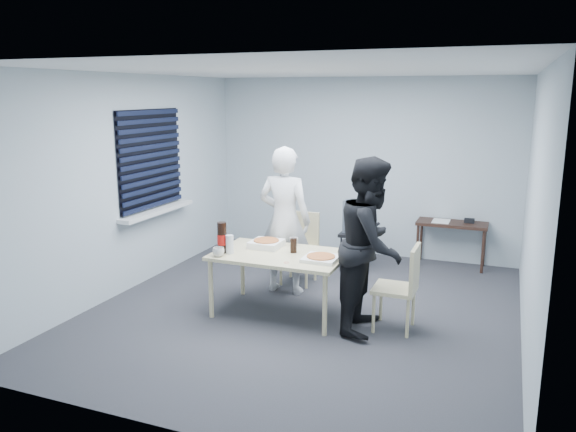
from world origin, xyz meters
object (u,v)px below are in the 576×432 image
at_px(chair_right, 404,282).
at_px(soda_bottle, 222,238).
at_px(dining_table, 280,259).
at_px(person_black, 371,245).
at_px(side_table, 452,228).
at_px(stool, 355,240).
at_px(chair_far, 301,242).
at_px(mug_a, 218,252).
at_px(person_white, 285,220).
at_px(backpack, 355,217).
at_px(mug_b, 294,242).

distance_m(chair_right, soda_bottle, 1.96).
xyz_separation_m(dining_table, person_black, (1.00, -0.03, 0.26)).
bearing_deg(soda_bottle, side_table, 50.96).
bearing_deg(person_black, dining_table, 88.03).
bearing_deg(stool, chair_far, -126.66).
height_order(dining_table, side_table, dining_table).
height_order(dining_table, chair_right, chair_right).
bearing_deg(mug_a, side_table, 52.88).
bearing_deg(person_black, side_table, -12.61).
bearing_deg(side_table, chair_right, -95.42).
distance_m(dining_table, person_white, 0.75).
xyz_separation_m(side_table, backpack, (-1.20, -0.66, 0.19)).
distance_m(chair_far, side_table, 2.19).
xyz_separation_m(chair_right, backpack, (-0.97, 1.76, 0.23)).
distance_m(chair_right, side_table, 2.43).
bearing_deg(mug_a, person_black, 11.17).
relative_size(backpack, mug_a, 3.59).
bearing_deg(stool, chair_right, -61.23).
relative_size(dining_table, side_table, 1.48).
distance_m(person_black, mug_a, 1.60).
bearing_deg(soda_bottle, mug_b, 40.83).
height_order(backpack, mug_b, backpack).
height_order(person_white, mug_a, person_white).
distance_m(person_black, backpack, 1.95).
distance_m(dining_table, stool, 1.86).
height_order(side_table, stool, side_table).
bearing_deg(stool, person_white, -116.54).
distance_m(backpack, mug_a, 2.33).
bearing_deg(person_black, mug_b, 68.73).
bearing_deg(stool, dining_table, -101.19).
distance_m(stool, backpack, 0.32).
xyz_separation_m(dining_table, chair_right, (1.33, 0.03, -0.11)).
relative_size(chair_far, stool, 1.70).
relative_size(mug_a, soda_bottle, 0.37).
distance_m(chair_right, mug_b, 1.35).
height_order(chair_right, side_table, chair_right).
xyz_separation_m(chair_right, stool, (-0.97, 1.77, -0.10)).
height_order(dining_table, mug_a, mug_a).
xyz_separation_m(dining_table, soda_bottle, (-0.59, -0.20, 0.22)).
xyz_separation_m(chair_right, side_table, (0.23, 2.42, 0.04)).
bearing_deg(mug_b, side_table, 54.15).
distance_m(person_white, side_table, 2.54).
distance_m(dining_table, chair_far, 1.12).
height_order(chair_far, backpack, backpack).
height_order(chair_far, stool, chair_far).
xyz_separation_m(stool, backpack, (-0.00, -0.01, 0.32)).
height_order(chair_right, mug_b, chair_right).
distance_m(person_white, stool, 1.36).
relative_size(chair_far, soda_bottle, 2.66).
height_order(dining_table, soda_bottle, soda_bottle).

